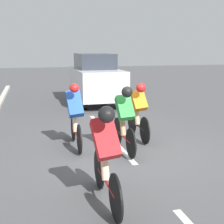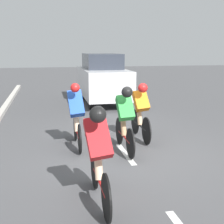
% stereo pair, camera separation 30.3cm
% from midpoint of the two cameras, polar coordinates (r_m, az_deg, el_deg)
% --- Properties ---
extents(ground_plane, '(60.00, 60.00, 0.00)m').
position_cam_midpoint_polar(ground_plane, '(7.00, 0.97, -7.35)').
color(ground_plane, '#4C4C4F').
extents(lane_stripe_mid, '(0.12, 1.40, 0.01)m').
position_cam_midpoint_polar(lane_stripe_mid, '(6.90, 1.20, -7.59)').
color(lane_stripe_mid, white).
rests_on(lane_stripe_mid, ground).
extents(lane_stripe_far, '(0.12, 1.40, 0.01)m').
position_cam_midpoint_polar(lane_stripe_far, '(9.90, -3.85, -1.60)').
color(lane_stripe_far, white).
rests_on(lane_stripe_far, ground).
extents(cyclist_blue, '(0.37, 1.68, 1.53)m').
position_cam_midpoint_polar(cyclist_blue, '(7.15, -7.98, -0.40)').
color(cyclist_blue, black).
rests_on(cyclist_blue, ground).
extents(cyclist_green, '(0.35, 1.67, 1.50)m').
position_cam_midpoint_polar(cyclist_green, '(6.80, 1.04, -0.89)').
color(cyclist_green, black).
rests_on(cyclist_green, ground).
extents(cyclist_orange, '(0.38, 1.64, 1.46)m').
position_cam_midpoint_polar(cyclist_orange, '(7.77, 3.78, 0.51)').
color(cyclist_orange, black).
rests_on(cyclist_orange, ground).
extents(cyclist_red, '(0.39, 1.70, 1.54)m').
position_cam_midpoint_polar(cyclist_red, '(4.49, -3.09, -7.46)').
color(cyclist_red, black).
rests_on(cyclist_red, ground).
extents(support_car, '(1.70, 3.96, 2.03)m').
position_cam_midpoint_polar(support_car, '(12.92, -3.76, 6.15)').
color(support_car, black).
rests_on(support_car, ground).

